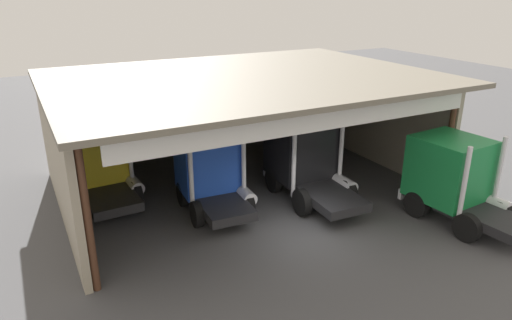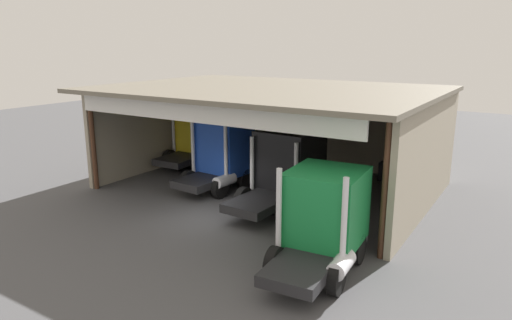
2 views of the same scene
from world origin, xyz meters
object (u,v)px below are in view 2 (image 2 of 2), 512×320
truck_black_right_bay (286,167)px  truck_green_center_left_bay (323,217)px  truck_blue_yard_outside (222,153)px  oil_drum (390,174)px  truck_yellow_left_bay (201,133)px  tool_cart (388,172)px

truck_black_right_bay → truck_green_center_left_bay: size_ratio=1.09×
truck_blue_yard_outside → oil_drum: size_ratio=4.48×
truck_yellow_left_bay → truck_blue_yard_outside: truck_yellow_left_bay is taller
truck_yellow_left_bay → tool_cart: (10.69, 2.56, -1.46)m
truck_black_right_bay → tool_cart: (2.74, 6.39, -1.30)m
truck_yellow_left_bay → truck_blue_yard_outside: bearing=-41.3°
truck_blue_yard_outside → truck_black_right_bay: size_ratio=0.80×
truck_black_right_bay → oil_drum: truck_black_right_bay is taller
truck_blue_yard_outside → truck_black_right_bay: 4.13m
truck_black_right_bay → truck_yellow_left_bay: bearing=157.3°
truck_black_right_bay → oil_drum: (2.96, 6.10, -1.33)m
oil_drum → truck_black_right_bay: bearing=-115.9°
truck_black_right_bay → truck_green_center_left_bay: bearing=-46.8°
truck_green_center_left_bay → tool_cart: bearing=91.3°
truck_green_center_left_bay → oil_drum: truck_green_center_left_bay is taller
oil_drum → tool_cart: size_ratio=0.95×
truck_green_center_left_bay → oil_drum: 10.73m
truck_black_right_bay → truck_green_center_left_bay: (3.83, -4.52, -0.09)m
truck_yellow_left_bay → truck_green_center_left_bay: size_ratio=1.03×
truck_yellow_left_bay → truck_blue_yard_outside: 5.00m
oil_drum → truck_green_center_left_bay: bearing=-85.3°
oil_drum → tool_cart: tool_cart is taller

